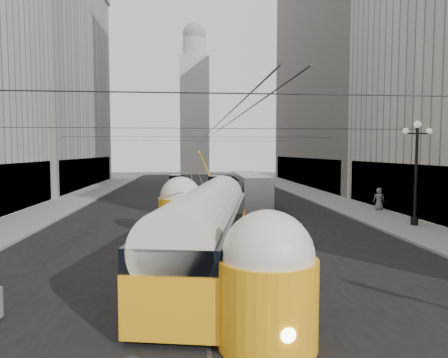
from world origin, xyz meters
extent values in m
cube|color=black|center=(0.00, 32.50, 0.00)|extent=(20.00, 85.00, 0.02)
cube|color=gray|center=(-12.00, 36.00, 0.07)|extent=(4.00, 72.00, 0.15)
cube|color=gray|center=(12.00, 36.00, 0.07)|extent=(4.00, 72.00, 0.15)
cube|color=gray|center=(-0.75, 32.50, 0.00)|extent=(0.12, 85.00, 0.04)
cube|color=gray|center=(0.75, 32.50, 0.00)|extent=(0.12, 85.00, 0.04)
cube|color=black|center=(-14.05, 24.00, 2.00)|extent=(0.10, 18.00, 3.60)
cube|color=#999999|center=(-20.00, 48.00, 14.00)|extent=(12.00, 28.00, 28.00)
cube|color=black|center=(-14.05, 48.00, 2.00)|extent=(0.10, 25.20, 3.60)
cube|color=black|center=(14.05, 22.00, 2.00)|extent=(0.10, 18.00, 3.60)
cube|color=#514C47|center=(20.00, 48.00, 16.00)|extent=(12.00, 32.00, 32.00)
cube|color=black|center=(14.05, 48.00, 2.00)|extent=(0.10, 28.80, 3.60)
cube|color=#B2AFA8|center=(0.00, 80.00, 12.00)|extent=(6.00, 6.00, 24.00)
cylinder|color=#B2AFA8|center=(0.00, 80.00, 26.00)|extent=(4.80, 4.80, 4.00)
sphere|color=gray|center=(0.00, 80.00, 28.96)|extent=(4.80, 4.80, 4.80)
cylinder|color=black|center=(12.60, 18.00, 3.15)|extent=(0.18, 0.18, 6.00)
cylinder|color=black|center=(12.60, 18.00, 0.40)|extent=(0.44, 0.44, 0.50)
cylinder|color=black|center=(12.60, 18.00, 5.75)|extent=(1.60, 0.08, 0.08)
sphere|color=white|center=(12.60, 18.00, 6.30)|extent=(0.44, 0.44, 0.44)
sphere|color=white|center=(11.85, 18.00, 5.90)|extent=(0.36, 0.36, 0.36)
sphere|color=white|center=(13.35, 18.00, 5.90)|extent=(0.36, 0.36, 0.36)
cylinder|color=black|center=(0.00, 4.00, 6.00)|extent=(25.00, 0.03, 0.03)
cylinder|color=black|center=(0.00, 18.00, 6.00)|extent=(25.00, 0.03, 0.03)
cylinder|color=black|center=(0.00, 32.00, 6.00)|extent=(25.00, 0.03, 0.03)
cylinder|color=black|center=(0.00, 46.00, 6.00)|extent=(25.00, 0.03, 0.03)
cylinder|color=black|center=(0.00, 36.00, 5.80)|extent=(0.03, 72.00, 0.03)
cylinder|color=black|center=(0.40, 36.00, 5.80)|extent=(0.03, 72.00, 0.03)
cube|color=#FFA816|center=(-0.50, 10.36, 0.98)|extent=(4.75, 13.23, 1.58)
cube|color=black|center=(-0.50, 10.36, 0.23)|extent=(4.68, 12.84, 0.28)
cube|color=black|center=(-0.50, 10.36, 2.00)|extent=(4.73, 13.04, 0.79)
cylinder|color=silver|center=(-0.50, 10.36, 2.28)|extent=(4.44, 12.98, 2.14)
cylinder|color=#FFA816|center=(0.67, 4.07, 1.07)|extent=(2.41, 2.41, 2.14)
sphere|color=silver|center=(0.67, 4.07, 2.18)|extent=(2.23, 2.23, 2.23)
cylinder|color=#FFA816|center=(-1.67, 16.65, 1.07)|extent=(2.41, 2.41, 2.14)
sphere|color=silver|center=(-1.67, 16.65, 2.18)|extent=(2.23, 2.23, 2.23)
sphere|color=#FFF2BF|center=(0.88, 2.94, 0.79)|extent=(0.36, 0.36, 0.36)
cube|color=#9FA2A4|center=(4.06, 28.97, 1.38)|extent=(2.45, 10.76, 2.68)
cube|color=black|center=(4.06, 28.97, 1.83)|extent=(2.46, 10.39, 0.98)
cube|color=black|center=(4.06, 23.67, 1.70)|extent=(2.06, 0.14, 1.25)
cylinder|color=black|center=(2.94, 25.38, 0.45)|extent=(0.30, 0.89, 0.89)
cylinder|color=black|center=(5.17, 25.38, 0.45)|extent=(0.30, 0.89, 0.89)
cylinder|color=black|center=(2.94, 32.57, 0.45)|extent=(0.30, 0.89, 0.89)
cylinder|color=black|center=(5.17, 32.57, 0.45)|extent=(0.30, 0.89, 0.89)
cube|color=white|center=(2.34, 46.04, 0.51)|extent=(3.01, 5.15, 0.86)
cube|color=black|center=(2.34, 46.04, 1.12)|extent=(2.29, 2.98, 0.81)
cylinder|color=black|center=(1.45, 44.40, 0.34)|extent=(0.22, 0.69, 0.69)
cylinder|color=black|center=(3.23, 44.40, 0.34)|extent=(0.22, 0.69, 0.69)
cylinder|color=black|center=(1.45, 47.68, 0.34)|extent=(0.22, 0.69, 0.69)
cylinder|color=black|center=(3.23, 47.68, 0.34)|extent=(0.22, 0.69, 0.69)
cube|color=black|center=(-2.87, 49.81, 0.49)|extent=(2.65, 4.83, 0.81)
cube|color=black|center=(-2.87, 49.81, 1.06)|extent=(2.07, 2.77, 0.77)
cylinder|color=black|center=(-3.72, 48.25, 0.33)|extent=(0.22, 0.65, 0.65)
cylinder|color=black|center=(-2.02, 48.25, 0.33)|extent=(0.22, 0.65, 0.65)
cylinder|color=black|center=(-3.72, 51.36, 0.33)|extent=(0.22, 0.65, 0.65)
cylinder|color=black|center=(-2.02, 51.36, 0.33)|extent=(0.22, 0.65, 0.65)
imported|color=#A8A59D|center=(1.02, 4.44, 0.88)|extent=(1.00, 1.08, 1.77)
imported|color=slate|center=(13.45, 24.33, 1.00)|extent=(0.95, 0.74, 1.71)
camera|label=1|loc=(-1.19, -5.15, 4.68)|focal=32.00mm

